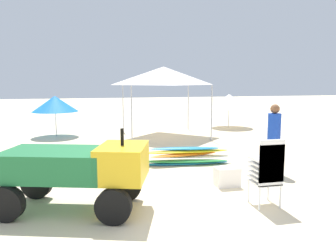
{
  "coord_description": "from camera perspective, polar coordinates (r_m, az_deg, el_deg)",
  "views": [
    {
      "loc": [
        -1.76,
        -5.22,
        2.32
      ],
      "look_at": [
        0.21,
        3.04,
        1.15
      ],
      "focal_mm": 35.3,
      "sensor_mm": 36.0,
      "label": 1
    }
  ],
  "objects": [
    {
      "name": "surfboard_pile",
      "position": [
        9.26,
        3.14,
        -5.23
      ],
      "size": [
        2.62,
        0.89,
        0.48
      ],
      "color": "#268CCC",
      "rests_on": "ground"
    },
    {
      "name": "stacked_plastic_chairs",
      "position": [
        6.33,
        16.87,
        -6.93
      ],
      "size": [
        0.48,
        0.48,
        1.29
      ],
      "color": "white",
      "rests_on": "ground"
    },
    {
      "name": "popup_canopy",
      "position": [
        13.79,
        -0.76,
        8.66
      ],
      "size": [
        3.14,
        3.14,
        2.9
      ],
      "color": "#B2B2B7",
      "rests_on": "ground"
    },
    {
      "name": "beach_umbrella_mid",
      "position": [
        14.55,
        -18.93,
        3.65
      ],
      "size": [
        1.89,
        1.89,
        1.7
      ],
      "color": "beige",
      "rests_on": "ground"
    },
    {
      "name": "ground",
      "position": [
        5.98,
        5.01,
        -15.05
      ],
      "size": [
        80.0,
        80.0,
        0.0
      ],
      "primitive_type": "plane",
      "color": "beige"
    },
    {
      "name": "beach_umbrella_left",
      "position": [
        16.71,
        10.5,
        4.23
      ],
      "size": [
        2.03,
        2.03,
        1.67
      ],
      "color": "beige",
      "rests_on": "ground"
    },
    {
      "name": "lifeguard_near_left",
      "position": [
        8.67,
        17.82,
        -1.27
      ],
      "size": [
        0.32,
        0.32,
        1.74
      ],
      "color": "#33598C",
      "rests_on": "ground"
    },
    {
      "name": "cooler_box",
      "position": [
        7.51,
        10.14,
        -8.6
      ],
      "size": [
        0.53,
        0.36,
        0.43
      ],
      "primitive_type": "cube",
      "color": "white",
      "rests_on": "ground"
    },
    {
      "name": "utility_cart",
      "position": [
        6.13,
        -15.28,
        -6.97
      ],
      "size": [
        2.79,
        1.93,
        1.5
      ],
      "color": "#1E6B38",
      "rests_on": "ground"
    }
  ]
}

